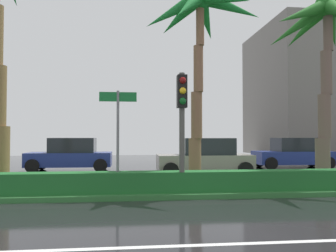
{
  "coord_description": "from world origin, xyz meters",
  "views": [
    {
      "loc": [
        0.89,
        -3.61,
        1.79
      ],
      "look_at": [
        2.79,
        13.41,
        2.32
      ],
      "focal_mm": 36.78,
      "sensor_mm": 36.0,
      "label": 1
    }
  ],
  "objects_px": {
    "street_name_sign": "(118,127)",
    "car_in_traffic_second": "(205,158)",
    "palm_tree_centre": "(200,22)",
    "car_in_traffic_leading": "(71,155)",
    "palm_tree_centre_right": "(327,33)",
    "car_in_traffic_third": "(293,153)",
    "traffic_signal_median_right": "(182,110)"
  },
  "relations": [
    {
      "from": "palm_tree_centre_right",
      "to": "traffic_signal_median_right",
      "type": "xyz_separation_m",
      "value": [
        -5.58,
        -1.67,
        -2.98
      ]
    },
    {
      "from": "palm_tree_centre",
      "to": "traffic_signal_median_right",
      "type": "distance_m",
      "value": 3.54
    },
    {
      "from": "traffic_signal_median_right",
      "to": "car_in_traffic_third",
      "type": "xyz_separation_m",
      "value": [
        7.77,
        8.8,
        -1.75
      ]
    },
    {
      "from": "traffic_signal_median_right",
      "to": "car_in_traffic_second",
      "type": "relative_size",
      "value": 0.82
    },
    {
      "from": "street_name_sign",
      "to": "car_in_traffic_second",
      "type": "xyz_separation_m",
      "value": [
        3.81,
        5.29,
        -1.25
      ]
    },
    {
      "from": "palm_tree_centre",
      "to": "palm_tree_centre_right",
      "type": "relative_size",
      "value": 1.0
    },
    {
      "from": "car_in_traffic_leading",
      "to": "palm_tree_centre_right",
      "type": "bearing_deg",
      "value": 145.88
    },
    {
      "from": "car_in_traffic_third",
      "to": "car_in_traffic_leading",
      "type": "bearing_deg",
      "value": 1.12
    },
    {
      "from": "car_in_traffic_second",
      "to": "car_in_traffic_third",
      "type": "relative_size",
      "value": 1.0
    },
    {
      "from": "car_in_traffic_leading",
      "to": "car_in_traffic_second",
      "type": "bearing_deg",
      "value": 155.76
    },
    {
      "from": "traffic_signal_median_right",
      "to": "car_in_traffic_second",
      "type": "xyz_separation_m",
      "value": [
        1.94,
        5.62,
        -1.75
      ]
    },
    {
      "from": "palm_tree_centre",
      "to": "car_in_traffic_leading",
      "type": "bearing_deg",
      "value": 127.43
    },
    {
      "from": "car_in_traffic_leading",
      "to": "car_in_traffic_third",
      "type": "distance_m",
      "value": 12.36
    },
    {
      "from": "palm_tree_centre_right",
      "to": "car_in_traffic_second",
      "type": "distance_m",
      "value": 7.15
    },
    {
      "from": "palm_tree_centre_right",
      "to": "car_in_traffic_leading",
      "type": "distance_m",
      "value": 13.15
    },
    {
      "from": "palm_tree_centre",
      "to": "car_in_traffic_third",
      "type": "distance_m",
      "value": 11.19
    },
    {
      "from": "street_name_sign",
      "to": "car_in_traffic_third",
      "type": "relative_size",
      "value": 0.7
    },
    {
      "from": "palm_tree_centre_right",
      "to": "street_name_sign",
      "type": "height_order",
      "value": "palm_tree_centre_right"
    },
    {
      "from": "palm_tree_centre",
      "to": "palm_tree_centre_right",
      "type": "height_order",
      "value": "palm_tree_centre"
    },
    {
      "from": "car_in_traffic_second",
      "to": "car_in_traffic_third",
      "type": "bearing_deg",
      "value": -151.42
    },
    {
      "from": "palm_tree_centre",
      "to": "street_name_sign",
      "type": "bearing_deg",
      "value": -157.19
    },
    {
      "from": "car_in_traffic_leading",
      "to": "palm_tree_centre",
      "type": "bearing_deg",
      "value": 127.43
    },
    {
      "from": "street_name_sign",
      "to": "car_in_traffic_leading",
      "type": "height_order",
      "value": "street_name_sign"
    },
    {
      "from": "palm_tree_centre",
      "to": "car_in_traffic_second",
      "type": "xyz_separation_m",
      "value": [
        1.1,
        4.15,
        -4.86
      ]
    },
    {
      "from": "car_in_traffic_third",
      "to": "palm_tree_centre",
      "type": "bearing_deg",
      "value": 46.6
    },
    {
      "from": "car_in_traffic_second",
      "to": "car_in_traffic_leading",
      "type": "bearing_deg",
      "value": -24.24
    },
    {
      "from": "palm_tree_centre",
      "to": "car_in_traffic_second",
      "type": "height_order",
      "value": "palm_tree_centre"
    },
    {
      "from": "palm_tree_centre_right",
      "to": "car_in_traffic_leading",
      "type": "bearing_deg",
      "value": 145.88
    },
    {
      "from": "car_in_traffic_leading",
      "to": "car_in_traffic_third",
      "type": "bearing_deg",
      "value": -178.88
    },
    {
      "from": "traffic_signal_median_right",
      "to": "car_in_traffic_leading",
      "type": "relative_size",
      "value": 0.82
    },
    {
      "from": "palm_tree_centre_right",
      "to": "street_name_sign",
      "type": "xyz_separation_m",
      "value": [
        -7.45,
        -1.34,
        -3.47
      ]
    },
    {
      "from": "street_name_sign",
      "to": "car_in_traffic_second",
      "type": "distance_m",
      "value": 6.64
    }
  ]
}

